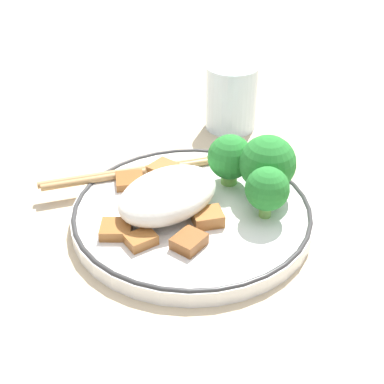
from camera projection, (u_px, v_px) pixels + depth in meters
name	position (u px, v px, depth m)	size (l,w,h in m)	color
ground_plane	(192.00, 221.00, 0.55)	(3.00, 3.00, 0.00)	#C6B28E
plate	(192.00, 213.00, 0.54)	(0.24, 0.24, 0.02)	white
rice_mound	(168.00, 195.00, 0.52)	(0.11, 0.07, 0.04)	white
broccoli_back_left	(267.00, 189.00, 0.51)	(0.04, 0.04, 0.05)	#72AD4C
broccoli_back_center	(267.00, 164.00, 0.54)	(0.06, 0.06, 0.07)	#72AD4C
broccoli_back_right	(230.00, 158.00, 0.56)	(0.05, 0.05, 0.06)	#72AD4C
meat_near_front	(141.00, 240.00, 0.49)	(0.03, 0.02, 0.01)	#995B28
meat_near_left	(130.00, 181.00, 0.57)	(0.04, 0.04, 0.01)	brown
meat_near_right	(208.00, 217.00, 0.52)	(0.04, 0.04, 0.01)	#995B28
meat_near_back	(189.00, 241.00, 0.49)	(0.03, 0.03, 0.01)	brown
meat_on_rice_edge	(116.00, 229.00, 0.50)	(0.04, 0.04, 0.01)	#995B28
meat_mid_left	(163.00, 169.00, 0.59)	(0.03, 0.03, 0.01)	#9E6633
chopsticks	(136.00, 171.00, 0.59)	(0.19, 0.11, 0.01)	#AD8451
drinking_glass	(231.00, 97.00, 0.70)	(0.07, 0.07, 0.09)	silver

